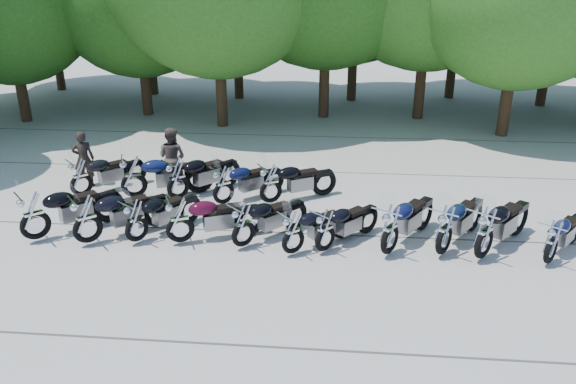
# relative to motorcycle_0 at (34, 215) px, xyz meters

# --- Properties ---
(ground) EXTENTS (90.00, 90.00, 0.00)m
(ground) POSITION_rel_motorcycle_0_xyz_m (5.96, -0.52, -0.71)
(ground) COLOR #9C978D
(ground) RESTS_ON ground
(motorcycle_0) EXTENTS (2.34, 2.28, 1.42)m
(motorcycle_0) POSITION_rel_motorcycle_0_xyz_m (0.00, 0.00, 0.00)
(motorcycle_0) COLOR black
(motorcycle_0) RESTS_ON ground
(motorcycle_1) EXTENTS (2.34, 2.20, 1.39)m
(motorcycle_1) POSITION_rel_motorcycle_0_xyz_m (1.32, -0.07, -0.01)
(motorcycle_1) COLOR black
(motorcycle_1) RESTS_ON ground
(motorcycle_2) EXTENTS (1.85, 2.14, 1.24)m
(motorcycle_2) POSITION_rel_motorcycle_0_xyz_m (2.43, 0.12, -0.09)
(motorcycle_2) COLOR black
(motorcycle_2) RESTS_ON ground
(motorcycle_3) EXTENTS (2.43, 1.59, 1.32)m
(motorcycle_3) POSITION_rel_motorcycle_0_xyz_m (3.48, 0.14, -0.05)
(motorcycle_3) COLOR #3A071A
(motorcycle_3) RESTS_ON ground
(motorcycle_4) EXTENTS (2.04, 2.06, 1.26)m
(motorcycle_4) POSITION_rel_motorcycle_0_xyz_m (4.99, 0.09, -0.08)
(motorcycle_4) COLOR black
(motorcycle_4) RESTS_ON ground
(motorcycle_5) EXTENTS (2.02, 1.87, 1.20)m
(motorcycle_5) POSITION_rel_motorcycle_0_xyz_m (6.18, -0.15, -0.11)
(motorcycle_5) COLOR black
(motorcycle_5) RESTS_ON ground
(motorcycle_6) EXTENTS (1.89, 2.01, 1.20)m
(motorcycle_6) POSITION_rel_motorcycle_0_xyz_m (6.90, 0.04, -0.11)
(motorcycle_6) COLOR black
(motorcycle_6) RESTS_ON ground
(motorcycle_7) EXTENTS (1.95, 2.47, 1.39)m
(motorcycle_7) POSITION_rel_motorcycle_0_xyz_m (8.36, 0.02, -0.01)
(motorcycle_7) COLOR #0C1236
(motorcycle_7) RESTS_ON ground
(motorcycle_8) EXTENTS (1.96, 2.44, 1.38)m
(motorcycle_8) POSITION_rel_motorcycle_0_xyz_m (9.58, 0.11, -0.02)
(motorcycle_8) COLOR black
(motorcycle_8) RESTS_ON ground
(motorcycle_9) EXTENTS (2.20, 2.45, 1.43)m
(motorcycle_9) POSITION_rel_motorcycle_0_xyz_m (10.43, -0.02, 0.01)
(motorcycle_9) COLOR black
(motorcycle_9) RESTS_ON ground
(motorcycle_10) EXTENTS (1.80, 2.03, 1.18)m
(motorcycle_10) POSITION_rel_motorcycle_0_xyz_m (11.86, -0.10, -0.12)
(motorcycle_10) COLOR black
(motorcycle_10) RESTS_ON ground
(motorcycle_11) EXTENTS (2.09, 2.11, 1.29)m
(motorcycle_11) POSITION_rel_motorcycle_0_xyz_m (-0.09, 2.75, -0.06)
(motorcycle_11) COLOR black
(motorcycle_11) RESTS_ON ground
(motorcycle_12) EXTENTS (2.64, 1.61, 1.43)m
(motorcycle_12) POSITION_rel_motorcycle_0_xyz_m (1.45, 2.76, 0.01)
(motorcycle_12) COLOR #0E153D
(motorcycle_12) RESTS_ON ground
(motorcycle_13) EXTENTS (2.21, 2.26, 1.37)m
(motorcycle_13) POSITION_rel_motorcycle_0_xyz_m (2.71, 2.75, -0.02)
(motorcycle_13) COLOR black
(motorcycle_13) RESTS_ON ground
(motorcycle_14) EXTENTS (2.16, 1.97, 1.27)m
(motorcycle_14) POSITION_rel_motorcycle_0_xyz_m (4.05, 2.53, -0.07)
(motorcycle_14) COLOR black
(motorcycle_14) RESTS_ON ground
(motorcycle_15) EXTENTS (2.35, 1.76, 1.30)m
(motorcycle_15) POSITION_rel_motorcycle_0_xyz_m (5.33, 2.71, -0.06)
(motorcycle_15) COLOR black
(motorcycle_15) RESTS_ON ground
(rider_0) EXTENTS (0.71, 0.56, 1.71)m
(rider_0) POSITION_rel_motorcycle_0_xyz_m (-0.36, 3.65, 0.15)
(rider_0) COLOR black
(rider_0) RESTS_ON ground
(rider_1) EXTENTS (1.06, 0.95, 1.82)m
(rider_1) POSITION_rel_motorcycle_0_xyz_m (2.26, 3.87, 0.20)
(rider_1) COLOR #504139
(rider_1) RESTS_ON ground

